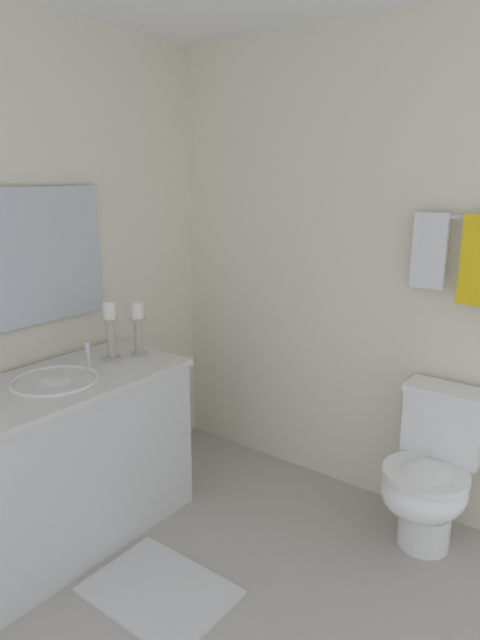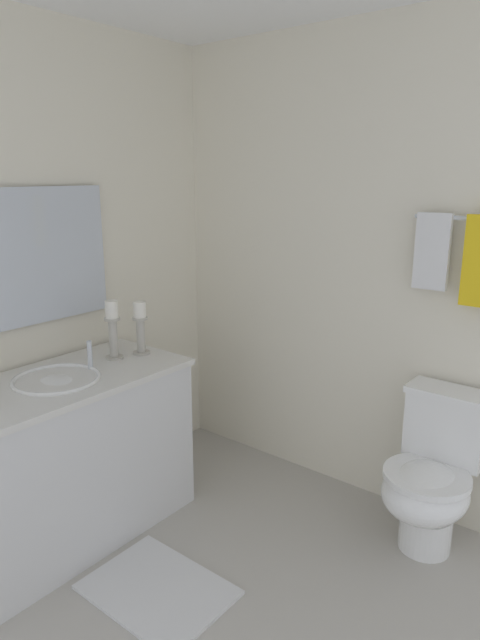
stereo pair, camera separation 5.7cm
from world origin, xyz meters
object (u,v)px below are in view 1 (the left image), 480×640
Objects in this scene: towel_bar at (479,219)px; candle_holder_tall at (138,327)px; mirror at (9,260)px; bath_mat at (159,591)px; toilet at (430,474)px; towel_center at (473,260)px; vanity_cabinet at (62,462)px; towel_near_vanity at (429,251)px; sink_basin at (56,389)px; candle_holder_short at (110,329)px.

candle_holder_tall is at bearing -152.69° from towel_bar.
bath_mat is (0.91, 0.00, -1.33)m from mirror.
toilet is 1.01m from towel_center.
toilet is (1.40, 1.01, -0.04)m from vanity_cabinet.
vanity_cabinet is 3.05× the size of towel_center.
candle_holder_tall is at bearing -149.64° from towel_near_vanity.
mirror reaches higher than sink_basin.
candle_holder_tall is 1.23m from bath_mat.
toilet is at bearing 20.29° from candle_holder_tall.
candle_holder_tall reaches higher than toilet.
mirror is 1.38× the size of toilet.
candle_holder_short is at bearing -149.90° from towel_center.
towel_center is (0.04, 0.20, 0.98)m from toilet.
bath_mat is (-0.81, -1.23, -1.52)m from towel_bar.
towel_bar reaches higher than sink_basin.
sink_basin is 1.84m from towel_near_vanity.
candle_holder_tall is 0.47× the size of towel_bar.
toilet is (1.38, 0.51, -0.59)m from candle_holder_tall.
towel_center is 0.68× the size of bath_mat.
towel_bar reaches higher than toilet.
towel_bar is at bearing 90.00° from towel_center.
sink_basin is at bearing -139.84° from towel_center.
mirror is 3.42× the size of candle_holder_short.
mirror reaches higher than vanity_cabinet.
mirror is (-0.28, -0.00, 0.56)m from sink_basin.
mirror is 1.61m from bath_mat.
towel_center is (0.20, 0.00, -0.03)m from towel_near_vanity.
mirror is 2.55× the size of towel_center.
sink_basin reaches higher than toilet.
candle_holder_tall is at bearing 69.71° from candle_holder_short.
towel_near_vanity is at bearing 38.65° from mirror.
mirror is 1.95m from towel_near_vanity.
towel_near_vanity is 0.87× the size of towel_center.
sink_basin is 1.97m from towel_center.
mirror is 0.57m from candle_holder_short.
towel_center is at bearing 40.16° from sink_basin.
sink_basin is 0.54× the size of toilet.
towel_near_vanity is at bearing 33.83° from candle_holder_short.
towel_near_vanity is at bearing 44.43° from vanity_cabinet.
candle_holder_short is at bearing 95.34° from vanity_cabinet.
mirror reaches higher than candle_holder_tall.
vanity_cabinet is at bearing -180.00° from bath_mat.
towel_center is (1.42, 0.72, 0.39)m from candle_holder_tall.
vanity_cabinet is 2.11m from towel_center.
candle_holder_short is (-0.03, 0.36, 0.57)m from vanity_cabinet.
sink_basin reaches higher than vanity_cabinet.
mirror is 2.19m from toilet.
candle_holder_tall is at bearing -153.27° from towel_center.
toilet is 1.25× the size of towel_bar.
towel_bar is at bearing 40.57° from sink_basin.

